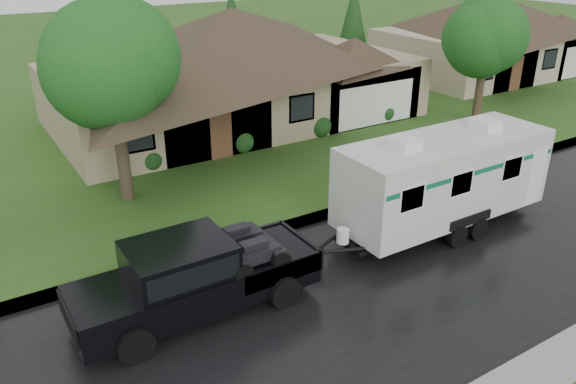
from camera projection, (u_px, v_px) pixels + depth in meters
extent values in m
plane|color=#2B581B|center=(380.00, 239.00, 18.13)|extent=(140.00, 140.00, 0.00)
cube|color=black|center=(424.00, 267.00, 16.59)|extent=(140.00, 8.00, 0.01)
cube|color=gray|center=(338.00, 211.00, 19.83)|extent=(140.00, 0.50, 0.15)
cube|color=#2B581B|center=(194.00, 120.00, 29.67)|extent=(140.00, 26.00, 0.15)
cube|color=gray|center=(235.00, 90.00, 29.21)|extent=(18.00, 10.00, 3.00)
pyramid|color=#392B1F|center=(231.00, 8.00, 27.52)|extent=(19.44, 10.80, 2.60)
cube|color=gray|center=(352.00, 91.00, 29.57)|extent=(5.76, 4.00, 2.70)
cube|color=tan|center=(486.00, 51.00, 39.27)|extent=(14.00, 9.00, 3.00)
cube|color=tan|center=(555.00, 53.00, 39.44)|extent=(4.48, 4.00, 2.70)
cylinder|color=#382B1E|center=(123.00, 160.00, 19.96)|extent=(0.45, 0.45, 3.04)
sphere|color=#236922|center=(111.00, 66.00, 18.59)|extent=(4.20, 4.20, 4.20)
cylinder|color=#382B1E|center=(478.00, 97.00, 28.49)|extent=(0.42, 0.42, 2.70)
sphere|color=#21601F|center=(487.00, 37.00, 27.26)|extent=(3.73, 3.73, 3.73)
sphere|color=#143814|center=(151.00, 158.00, 22.96)|extent=(1.00, 1.00, 1.00)
sphere|color=#143814|center=(242.00, 140.00, 24.99)|extent=(1.00, 1.00, 1.00)
sphere|color=#143814|center=(319.00, 125.00, 27.02)|extent=(1.00, 1.00, 1.00)
sphere|color=#143814|center=(385.00, 112.00, 29.05)|extent=(1.00, 1.00, 1.00)
cube|color=black|center=(197.00, 283.00, 14.35)|extent=(6.28, 2.09, 0.90)
cube|color=black|center=(105.00, 303.00, 13.11)|extent=(1.68, 2.04, 0.37)
cube|color=black|center=(179.00, 261.00, 13.81)|extent=(2.51, 1.97, 0.94)
cube|color=black|center=(179.00, 259.00, 13.79)|extent=(2.30, 2.01, 0.58)
cube|color=black|center=(264.00, 255.00, 15.22)|extent=(2.30, 1.99, 0.06)
cylinder|color=black|center=(135.00, 345.00, 12.75)|extent=(0.88, 0.34, 0.88)
cylinder|color=black|center=(110.00, 300.00, 14.33)|extent=(0.88, 0.34, 0.88)
cylinder|color=black|center=(284.00, 292.00, 14.67)|extent=(0.88, 0.34, 0.88)
cylinder|color=black|center=(247.00, 257.00, 16.26)|extent=(0.88, 0.34, 0.88)
cube|color=silver|center=(444.00, 176.00, 18.12)|extent=(7.33, 2.51, 2.57)
cube|color=black|center=(439.00, 216.00, 18.72)|extent=(7.75, 1.26, 0.15)
cube|color=#0D5E3F|center=(446.00, 160.00, 17.89)|extent=(7.18, 2.53, 0.15)
cube|color=white|center=(404.00, 144.00, 16.61)|extent=(0.73, 0.84, 0.34)
cube|color=white|center=(485.00, 125.00, 18.33)|extent=(0.73, 0.84, 0.34)
cylinder|color=black|center=(457.00, 236.00, 17.56)|extent=(0.73, 0.25, 0.73)
cylinder|color=black|center=(403.00, 207.00, 19.46)|extent=(0.73, 0.25, 0.73)
cylinder|color=black|center=(477.00, 228.00, 18.01)|extent=(0.73, 0.25, 0.73)
cylinder|color=black|center=(422.00, 201.00, 19.92)|extent=(0.73, 0.25, 0.73)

